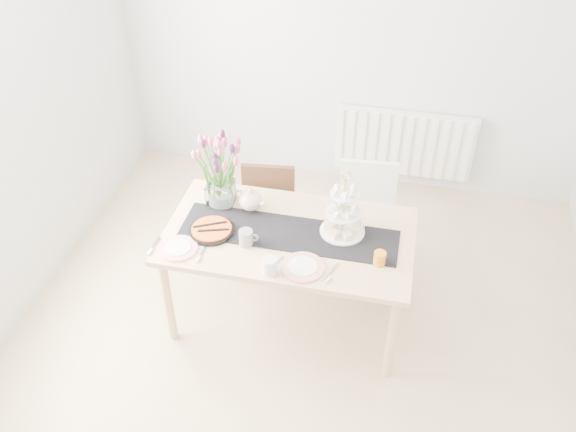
% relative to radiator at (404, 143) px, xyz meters
% --- Properties ---
extents(room_shell, '(4.50, 4.50, 4.50)m').
position_rel_radiator_xyz_m(room_shell, '(-0.50, -2.19, 0.85)').
color(room_shell, tan).
rests_on(room_shell, ground).
extents(radiator, '(1.20, 0.08, 0.60)m').
position_rel_radiator_xyz_m(radiator, '(0.00, 0.00, 0.00)').
color(radiator, white).
rests_on(radiator, room_shell).
extents(dining_table, '(1.60, 0.90, 0.75)m').
position_rel_radiator_xyz_m(dining_table, '(-0.64, -1.76, 0.22)').
color(dining_table, tan).
rests_on(dining_table, ground).
extents(chair_brown, '(0.44, 0.44, 0.80)m').
position_rel_radiator_xyz_m(chair_brown, '(-0.93, -1.20, 0.01)').
color(chair_brown, '#382314').
rests_on(chair_brown, ground).
extents(chair_white, '(0.45, 0.45, 0.85)m').
position_rel_radiator_xyz_m(chair_white, '(-0.21, -1.08, 0.04)').
color(chair_white, white).
rests_on(chair_white, ground).
extents(table_runner, '(1.40, 0.35, 0.01)m').
position_rel_radiator_xyz_m(table_runner, '(-0.64, -1.76, 0.30)').
color(table_runner, black).
rests_on(table_runner, dining_table).
extents(tulip_vase, '(0.62, 0.62, 0.53)m').
position_rel_radiator_xyz_m(tulip_vase, '(-1.16, -1.54, 0.64)').
color(tulip_vase, silver).
rests_on(tulip_vase, dining_table).
extents(cake_stand, '(0.29, 0.29, 0.42)m').
position_rel_radiator_xyz_m(cake_stand, '(-0.31, -1.67, 0.42)').
color(cake_stand, gold).
rests_on(cake_stand, dining_table).
extents(teapot, '(0.32, 0.29, 0.17)m').
position_rel_radiator_xyz_m(teapot, '(-0.95, -1.57, 0.38)').
color(teapot, white).
rests_on(teapot, dining_table).
extents(cream_jug, '(0.12, 0.12, 0.09)m').
position_rel_radiator_xyz_m(cream_jug, '(-0.25, -1.61, 0.35)').
color(cream_jug, white).
rests_on(cream_jug, dining_table).
extents(tart_tin, '(0.29, 0.29, 0.04)m').
position_rel_radiator_xyz_m(tart_tin, '(-1.13, -1.85, 0.32)').
color(tart_tin, black).
rests_on(tart_tin, dining_table).
extents(mug_grey, '(0.10, 0.10, 0.11)m').
position_rel_radiator_xyz_m(mug_grey, '(-0.89, -1.91, 0.35)').
color(mug_grey, gray).
rests_on(mug_grey, dining_table).
extents(mug_white, '(0.10, 0.10, 0.10)m').
position_rel_radiator_xyz_m(mug_white, '(-0.68, -2.13, 0.35)').
color(mug_white, silver).
rests_on(mug_white, dining_table).
extents(mug_orange, '(0.10, 0.10, 0.09)m').
position_rel_radiator_xyz_m(mug_orange, '(-0.05, -1.91, 0.34)').
color(mug_orange, orange).
rests_on(mug_orange, dining_table).
extents(plate_left, '(0.26, 0.26, 0.01)m').
position_rel_radiator_xyz_m(plate_left, '(-1.29, -2.05, 0.31)').
color(plate_left, white).
rests_on(plate_left, dining_table).
extents(plate_right, '(0.35, 0.35, 0.01)m').
position_rel_radiator_xyz_m(plate_right, '(-0.50, -2.05, 0.31)').
color(plate_right, silver).
rests_on(plate_right, dining_table).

